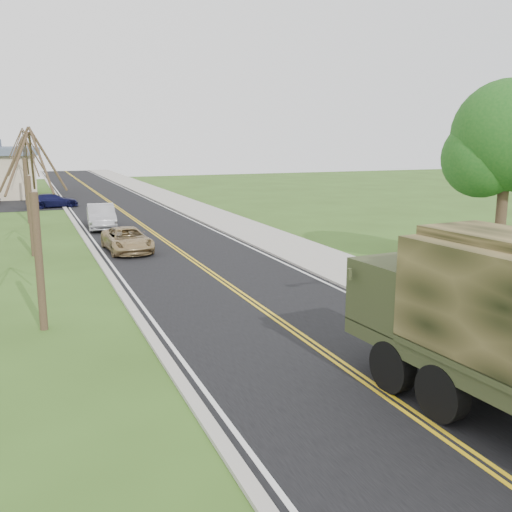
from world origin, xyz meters
TOP-DOWN VIEW (x-y plane):
  - ground at (0.00, 0.00)m, footprint 160.00×160.00m
  - road at (0.00, 40.00)m, footprint 8.00×120.00m
  - curb_right at (4.15, 40.00)m, footprint 0.30×120.00m
  - sidewalk_right at (5.90, 40.00)m, footprint 3.20×120.00m
  - curb_left at (-4.15, 40.00)m, footprint 0.30×120.00m
  - leafy_tree at (11.00, 10.01)m, footprint 4.83×4.50m
  - bare_tree_a at (-7.00, 10.00)m, footprint 1.93×2.26m
  - bare_tree_b at (-7.00, 22.00)m, footprint 1.83×2.14m
  - bare_tree_c at (-7.00, 34.00)m, footprint 2.04×2.39m
  - bare_tree_d at (-7.00, 46.00)m, footprint 1.88×2.20m
  - suv_champagne at (-2.50, 21.35)m, footprint 2.23×4.55m
  - sedan_silver at (-2.72, 29.72)m, footprint 2.00×4.89m
  - pickup_navy at (11.51, 11.53)m, footprint 5.31×2.72m
  - lot_car_navy at (-5.00, 42.92)m, footprint 4.31×2.35m

SIDE VIEW (x-z plane):
  - ground at x=0.00m, z-range 0.00..0.00m
  - road at x=0.00m, z-range 0.00..0.01m
  - sidewalk_right at x=5.90m, z-range 0.00..0.10m
  - curb_left at x=-4.15m, z-range 0.00..0.10m
  - curb_right at x=4.15m, z-range 0.00..0.12m
  - lot_car_navy at x=-5.00m, z-range 0.00..1.19m
  - suv_champagne at x=-2.50m, z-range 0.00..1.24m
  - pickup_navy at x=11.51m, z-range 0.00..1.48m
  - sedan_silver at x=-2.72m, z-range 0.00..1.58m
  - bare_tree_b at x=-7.00m, z-range -0.39..5.34m
  - bare_tree_d at x=-7.00m, z-range -0.40..5.50m
  - bare_tree_a at x=-7.00m, z-range -0.41..5.66m
  - bare_tree_c at x=-7.00m, z-range -0.44..5.99m
  - leafy_tree at x=11.00m, z-range 1.44..9.54m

